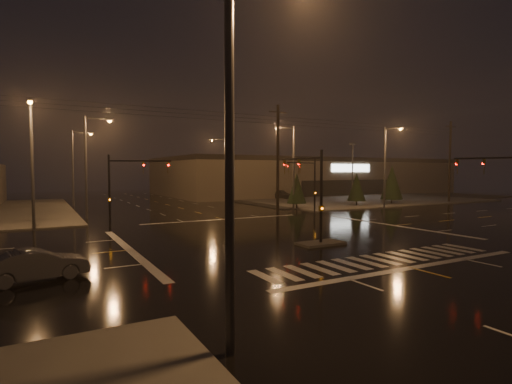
{
  "coord_description": "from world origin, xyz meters",
  "views": [
    {
      "loc": [
        -15.71,
        -24.01,
        4.67
      ],
      "look_at": [
        -0.52,
        3.59,
        3.0
      ],
      "focal_mm": 28.0,
      "sensor_mm": 36.0,
      "label": 1
    }
  ],
  "objects": [
    {
      "name": "retail_building",
      "position": [
        35.0,
        45.99,
        3.84
      ],
      "size": [
        60.2,
        28.3,
        7.2
      ],
      "color": "#6C604D",
      "rests_on": "ground"
    },
    {
      "name": "signal_mast_median",
      "position": [
        0.0,
        -3.07,
        3.75
      ],
      "size": [
        0.25,
        4.59,
        6.0
      ],
      "color": "black",
      "rests_on": "ground"
    },
    {
      "name": "conifer_2",
      "position": [
        27.83,
        15.67,
        3.08
      ],
      "size": [
        3.05,
        3.05,
        5.47
      ],
      "color": "black",
      "rests_on": "ground"
    },
    {
      "name": "crosswalk",
      "position": [
        0.0,
        -9.0,
        0.01
      ],
      "size": [
        15.0,
        2.6,
        0.01
      ],
      "primitive_type": "cube",
      "color": "beige",
      "rests_on": "ground"
    },
    {
      "name": "streetlight_1",
      "position": [
        -11.18,
        18.0,
        5.8
      ],
      "size": [
        2.77,
        0.32,
        10.0
      ],
      "color": "#38383A",
      "rests_on": "ground"
    },
    {
      "name": "signal_mast_ne",
      "position": [
        9.5,
        10.14,
        3.79
      ],
      "size": [
        4.84,
        1.86,
        6.0
      ],
      "color": "black",
      "rests_on": "ground"
    },
    {
      "name": "median_island",
      "position": [
        0.0,
        -4.0,
        0.07
      ],
      "size": [
        3.0,
        1.6,
        0.15
      ],
      "primitive_type": "cube",
      "color": "#4B4943",
      "rests_on": "ground"
    },
    {
      "name": "streetlight_2",
      "position": [
        -11.18,
        34.0,
        5.8
      ],
      "size": [
        2.77,
        0.32,
        10.0
      ],
      "color": "#38383A",
      "rests_on": "ground"
    },
    {
      "name": "stop_bar_near",
      "position": [
        0.0,
        -11.0,
        0.01
      ],
      "size": [
        16.0,
        0.5,
        0.01
      ],
      "primitive_type": "cube",
      "color": "beige",
      "rests_on": "ground"
    },
    {
      "name": "parking_lot",
      "position": [
        35.0,
        28.0,
        0.04
      ],
      "size": [
        50.0,
        24.0,
        0.08
      ],
      "primitive_type": "cube",
      "color": "black",
      "rests_on": "ground"
    },
    {
      "name": "conifer_0",
      "position": [
        12.16,
        16.29,
        2.54
      ],
      "size": [
        2.35,
        2.35,
        4.38
      ],
      "color": "black",
      "rests_on": "ground"
    },
    {
      "name": "sidewalk_ne",
      "position": [
        30.0,
        30.0,
        0.06
      ],
      "size": [
        36.0,
        36.0,
        0.12
      ],
      "primitive_type": "cube",
      "color": "#4B4943",
      "rests_on": "ground"
    },
    {
      "name": "car_parked",
      "position": [
        19.7,
        31.91,
        0.8
      ],
      "size": [
        3.81,
        5.07,
        1.61
      ],
      "primitive_type": "imported",
      "rotation": [
        0.0,
        0.0,
        0.46
      ],
      "color": "black",
      "rests_on": "ground"
    },
    {
      "name": "streetlight_3",
      "position": [
        11.18,
        16.0,
        5.8
      ],
      "size": [
        2.77,
        0.32,
        10.0
      ],
      "color": "#38383A",
      "rests_on": "ground"
    },
    {
      "name": "streetlight_4",
      "position": [
        11.18,
        36.0,
        5.8
      ],
      "size": [
        2.77,
        0.32,
        10.0
      ],
      "color": "#38383A",
      "rests_on": "ground"
    },
    {
      "name": "streetlight_6",
      "position": [
        22.0,
        11.18,
        5.8
      ],
      "size": [
        0.32,
        2.77,
        10.0
      ],
      "color": "#38383A",
      "rests_on": "ground"
    },
    {
      "name": "signal_mast_nw",
      "position": [
        -9.5,
        10.14,
        3.79
      ],
      "size": [
        4.84,
        1.86,
        6.0
      ],
      "color": "black",
      "rests_on": "ground"
    },
    {
      "name": "utility_pole_1",
      "position": [
        8.0,
        14.0,
        6.13
      ],
      "size": [
        2.2,
        0.32,
        12.0
      ],
      "color": "black",
      "rests_on": "ground"
    },
    {
      "name": "utility_pole_2",
      "position": [
        38.0,
        14.0,
        6.13
      ],
      "size": [
        2.2,
        0.32,
        12.0
      ],
      "color": "black",
      "rests_on": "ground"
    },
    {
      "name": "streetlight_0",
      "position": [
        -11.18,
        -15.0,
        5.8
      ],
      "size": [
        2.77,
        0.32,
        10.0
      ],
      "color": "#38383A",
      "rests_on": "ground"
    },
    {
      "name": "conifer_1",
      "position": [
        21.44,
        15.81,
        2.57
      ],
      "size": [
        2.39,
        2.39,
        4.44
      ],
      "color": "black",
      "rests_on": "ground"
    },
    {
      "name": "stop_bar_far",
      "position": [
        0.0,
        11.0,
        0.01
      ],
      "size": [
        16.0,
        0.5,
        0.01
      ],
      "primitive_type": "cube",
      "color": "beige",
      "rests_on": "ground"
    },
    {
      "name": "car_crossing",
      "position": [
        -15.83,
        -4.86,
        0.68
      ],
      "size": [
        4.31,
        2.19,
        1.36
      ],
      "primitive_type": "imported",
      "rotation": [
        0.0,
        0.0,
        1.76
      ],
      "color": "#4E5055",
      "rests_on": "ground"
    },
    {
      "name": "signal_mast_se",
      "position": [
        10.23,
        -9.75,
        3.71
      ],
      "size": [
        1.55,
        3.87,
        6.0
      ],
      "color": "black",
      "rests_on": "ground"
    },
    {
      "name": "streetlight_5",
      "position": [
        -16.0,
        11.18,
        5.8
      ],
      "size": [
        0.32,
        2.77,
        10.0
      ],
      "color": "#38383A",
      "rests_on": "ground"
    },
    {
      "name": "ground",
      "position": [
        0.0,
        0.0,
        0.0
      ],
      "size": [
        140.0,
        140.0,
        0.0
      ],
      "primitive_type": "plane",
      "color": "black",
      "rests_on": "ground"
    }
  ]
}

